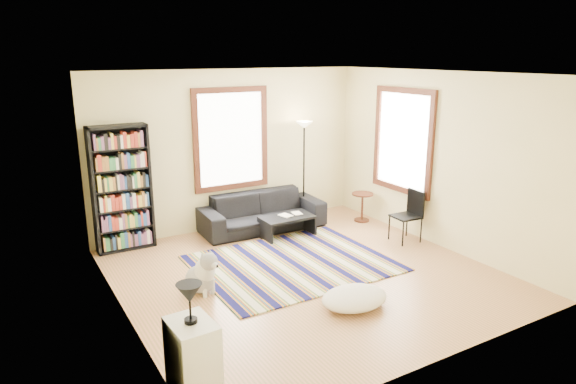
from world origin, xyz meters
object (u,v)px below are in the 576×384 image
side_table (362,207)px  dog (199,271)px  sofa (262,212)px  bookshelf (122,189)px  floor_lamp (304,171)px  white_cabinet (193,357)px  floor_cushion (354,298)px  coffee_table (287,226)px  folding_chair (406,217)px

side_table → dog: size_ratio=0.92×
side_table → sofa: bearing=163.1°
bookshelf → floor_lamp: (3.28, -0.17, -0.07)m
white_cabinet → dog: bearing=64.5°
white_cabinet → floor_cushion: bearing=10.6°
dog → white_cabinet: bearing=-131.1°
bookshelf → coffee_table: (2.52, -0.83, -0.82)m
coffee_table → white_cabinet: size_ratio=1.29×
folding_chair → side_table: bearing=91.0°
bookshelf → dog: (0.46, -2.08, -0.71)m
sofa → folding_chair: folding_chair is taller
floor_lamp → folding_chair: 2.10m
sofa → bookshelf: (-2.34, 0.27, 0.68)m
sofa → floor_lamp: (0.94, 0.10, 0.61)m
dog → bookshelf: bearing=84.0°
coffee_table → dog: 2.42m
dog → floor_lamp: bearing=15.7°
bookshelf → side_table: bearing=-11.2°
sofa → floor_lamp: bearing=8.4°
folding_chair → white_cabinet: size_ratio=1.23×
floor_cushion → dog: bearing=138.0°
floor_cushion → folding_chair: folding_chair is taller
sofa → floor_cushion: bearing=-94.4°
sofa → white_cabinet: (-2.68, -3.72, 0.03)m
bookshelf → coffee_table: size_ratio=2.22×
sofa → bookshelf: bookshelf is taller
floor_lamp → bookshelf: bearing=177.0°
bookshelf → coffee_table: bookshelf is taller
floor_lamp → folding_chair: (0.83, -1.86, -0.50)m
coffee_table → floor_lamp: 1.25m
bookshelf → folding_chair: bookshelf is taller
floor_lamp → dog: size_ratio=3.16×
sofa → dog: size_ratio=3.75×
side_table → white_cabinet: (-4.50, -3.17, 0.08)m
sofa → white_cabinet: 4.58m
floor_lamp → white_cabinet: (-3.62, -3.82, -0.58)m
folding_chair → dog: size_ratio=1.46×
side_table → floor_lamp: bearing=143.6°
coffee_table → white_cabinet: white_cabinet is taller
floor_lamp → side_table: size_ratio=3.44×
floor_lamp → side_table: (0.88, -0.65, -0.66)m
white_cabinet → side_table: bearing=32.3°
floor_lamp → side_table: 1.28m
sofa → bookshelf: bearing=175.7°
bookshelf → floor_lamp: 3.28m
white_cabinet → dog: white_cabinet is taller
side_table → white_cabinet: bearing=-144.9°
sofa → folding_chair: bearing=-42.6°
coffee_table → floor_cushion: bearing=-102.1°
bookshelf → floor_lamp: bearing=-3.0°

